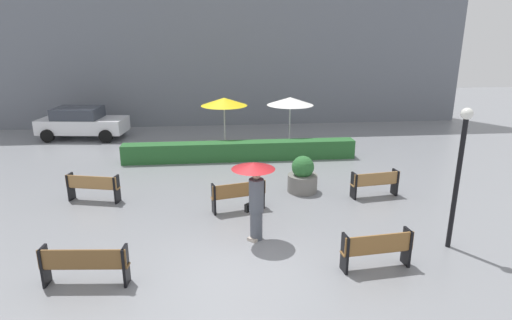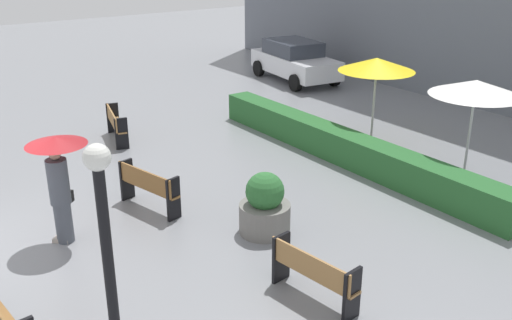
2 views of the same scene
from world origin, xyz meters
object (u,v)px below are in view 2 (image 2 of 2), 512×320
Objects in this scene: planter_pot at (265,207)px; patio_umbrella_yellow at (377,65)px; bench_far_right at (313,272)px; patio_umbrella_white at (476,88)px; parked_car at (295,60)px; bench_mid_center at (148,185)px; lamp_post at (108,264)px; pedestrian_with_umbrella at (58,172)px; bench_far_left at (115,123)px.

patio_umbrella_yellow reaches higher than planter_pot.
planter_pot is (-2.25, 0.72, 0.03)m from bench_far_right.
patio_umbrella_white is 0.54× the size of parked_car.
bench_mid_center is 0.47× the size of lamp_post.
parked_car is (-7.25, 9.87, 0.27)m from bench_mid_center.
patio_umbrella_yellow reaches higher than patio_umbrella_white.
patio_umbrella_white is at bearing 68.20° from bench_mid_center.
bench_mid_center is 0.80× the size of pedestrian_with_umbrella.
bench_mid_center is 7.08m from patio_umbrella_yellow.
patio_umbrella_yellow is (-4.68, 6.21, 1.71)m from bench_far_right.
patio_umbrella_yellow reaches higher than bench_mid_center.
pedestrian_with_umbrella is at bearing -120.83° from planter_pot.
lamp_post is (5.11, -2.78, 1.65)m from bench_mid_center.
bench_mid_center reaches higher than bench_far_left.
planter_pot is (1.93, 3.24, -0.87)m from pedestrian_with_umbrella.
parked_car is at bearing 122.80° from pedestrian_with_umbrella.
planter_pot is at bearing 162.14° from bench_far_right.
patio_umbrella_yellow is (4.35, 5.68, 1.69)m from bench_far_left.
bench_mid_center is at bearing -111.80° from patio_umbrella_white.
pedestrian_with_umbrella is at bearing -86.75° from patio_umbrella_yellow.
bench_far_left is at bearing -141.81° from patio_umbrella_white.
lamp_post is at bearing -61.22° from patio_umbrella_yellow.
bench_far_right is 4.53m from bench_mid_center.
bench_mid_center is 7.66m from patio_umbrella_white.
parked_car is (-9.49, 8.48, 0.28)m from planter_pot.
patio_umbrella_yellow is at bearing 93.25° from pedestrian_with_umbrella.
patio_umbrella_white reaches higher than parked_car.
bench_mid_center is 6.04m from lamp_post.
lamp_post reaches higher than parked_car.
lamp_post is 10.00m from patio_umbrella_white.
patio_umbrella_yellow is 0.55× the size of parked_car.
bench_far_left is 9.09m from parked_car.
pedestrian_with_umbrella is (-4.18, -2.52, 0.90)m from bench_far_right.
bench_far_right is 0.69× the size of patio_umbrella_white.
pedestrian_with_umbrella is at bearing -105.72° from patio_umbrella_white.
bench_mid_center is 0.38× the size of parked_car.
pedestrian_with_umbrella reaches higher than bench_mid_center.
bench_mid_center is 2.63m from planter_pot.
lamp_post reaches higher than patio_umbrella_yellow.
lamp_post is 1.48× the size of patio_umbrella_yellow.
planter_pot is 5.82m from patio_umbrella_white.
patio_umbrella_yellow is at bearing 52.57° from bench_far_left.
bench_far_right is at bearing 100.25° from lamp_post.
patio_umbrella_yellow reaches higher than parked_car.
bench_far_left is 0.39× the size of parked_car.
lamp_post is at bearing -10.89° from pedestrian_with_umbrella.
patio_umbrella_yellow is at bearing 91.61° from bench_mid_center.
patio_umbrella_white is (7.32, 5.76, 1.65)m from bench_far_left.
planter_pot reaches higher than bench_mid_center.
parked_car is at bearing 138.21° from planter_pot.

